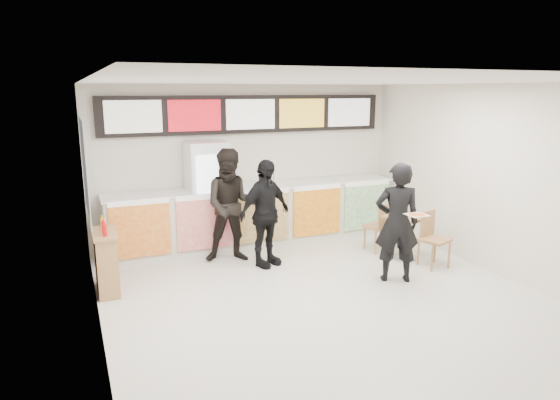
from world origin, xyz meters
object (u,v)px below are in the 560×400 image
service_counter (257,215)px  customer_left (232,206)px  drinks_fridge (208,197)px  customer_main (397,223)px  cafe_table (405,229)px  customer_mid (265,213)px  condiment_ledge (106,261)px

service_counter → customer_left: (-0.71, -0.71, 0.40)m
drinks_fridge → customer_main: (2.25, -2.60, -0.08)m
customer_main → cafe_table: (0.77, 0.78, -0.39)m
customer_mid → cafe_table: size_ratio=1.11×
customer_mid → condiment_ledge: size_ratio=1.67×
drinks_fridge → condiment_ledge: drinks_fridge is taller
service_counter → customer_mid: size_ratio=3.09×
drinks_fridge → condiment_ledge: bearing=-145.1°
cafe_table → customer_left: bearing=139.2°
cafe_table → condiment_ledge: (-4.91, 0.50, -0.07)m
customer_left → customer_mid: customer_left is taller
drinks_fridge → cafe_table: 3.55m
service_counter → condiment_ledge: size_ratio=5.17×
drinks_fridge → customer_mid: bearing=-61.1°
customer_main → customer_mid: bearing=-16.8°
drinks_fridge → customer_mid: (0.65, -1.18, -0.10)m
customer_mid → cafe_table: (2.37, -0.63, -0.36)m
customer_left → cafe_table: (2.80, -1.09, -0.44)m
service_counter → cafe_table: (2.09, -1.80, -0.04)m
drinks_fridge → cafe_table: size_ratio=1.23×
drinks_fridge → customer_main: size_ratio=1.08×
customer_mid → cafe_table: 2.48m
customer_main → condiment_ledge: 4.36m
cafe_table → customer_mid: bearing=145.5°
customer_main → cafe_table: customer_main is taller
condiment_ledge → service_counter: bearing=24.7°
service_counter → customer_main: customer_main is taller
service_counter → customer_mid: 1.24m
drinks_fridge → cafe_table: bearing=-31.0°
customer_left → customer_mid: size_ratio=1.08×
drinks_fridge → service_counter: bearing=-1.0°
service_counter → customer_left: bearing=-135.1°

